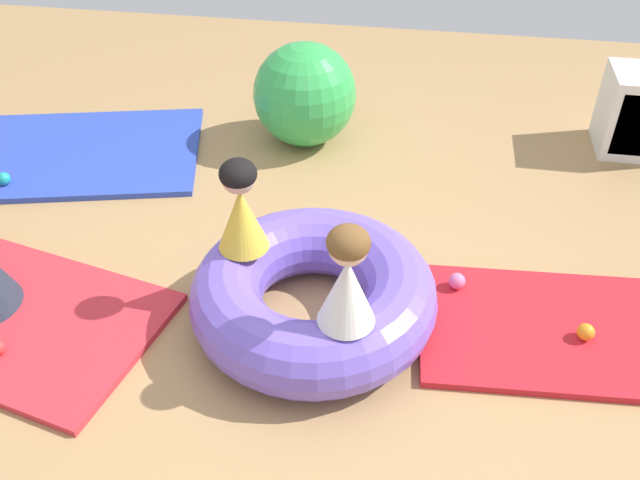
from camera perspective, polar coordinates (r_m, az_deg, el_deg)
ground_plane at (r=3.49m, az=-1.47°, el=-6.80°), size 8.00×8.00×0.00m
gym_mat_near_left at (r=5.01m, az=-18.86°, el=6.90°), size 1.73×1.43×0.04m
gym_mat_far_left at (r=3.61m, az=19.08°, el=-7.11°), size 1.40×0.91×0.04m
inflatable_cushion at (r=3.37m, az=-0.55°, el=-4.57°), size 1.22×1.22×0.36m
child_in_yellow at (r=3.25m, az=-6.62°, el=2.81°), size 0.27×0.27×0.49m
child_in_white at (r=2.83m, az=2.29°, el=-3.16°), size 0.35×0.35×0.50m
play_ball_orange at (r=3.56m, az=21.27°, el=-7.16°), size 0.09×0.09×0.09m
play_ball_pink at (r=3.65m, az=11.35°, el=-3.37°), size 0.09×0.09×0.09m
play_ball_teal at (r=4.80m, az=-24.87°, el=4.66°), size 0.08×0.08×0.08m
exercise_ball_large at (r=4.77m, az=-1.28°, el=12.04°), size 0.71×0.71×0.71m
storage_cube at (r=5.16m, az=24.94°, el=9.57°), size 0.44×0.44×0.56m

